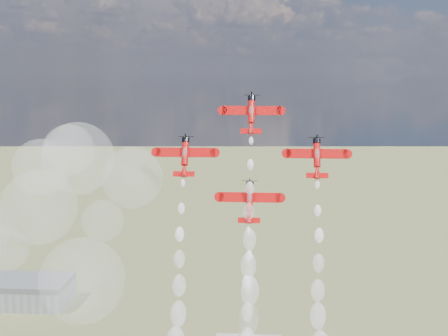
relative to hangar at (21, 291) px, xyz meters
name	(u,v)px	position (x,y,z in m)	size (l,w,h in m)	color
hangar	(21,291)	(0.00, 0.00, 0.00)	(50.00, 28.00, 13.00)	gray
plane_lead	(251,114)	(124.09, -157.86, 103.86)	(13.59, 6.88, 8.99)	#C00A09
plane_left	(185,156)	(109.17, -162.57, 94.54)	(13.59, 6.88, 8.99)	#C00A09
plane_right	(317,157)	(139.01, -162.57, 94.54)	(13.59, 6.88, 8.99)	#C00A09
plane_slot	(249,201)	(124.09, -167.28, 85.21)	(13.59, 6.88, 8.99)	#C00A09
smoke_trail_lead	(248,323)	(124.26, -179.39, 61.88)	(5.23, 26.93, 48.34)	white
drifted_smoke_cloud	(49,219)	(74.58, -156.29, 77.61)	(57.78, 35.75, 49.35)	white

